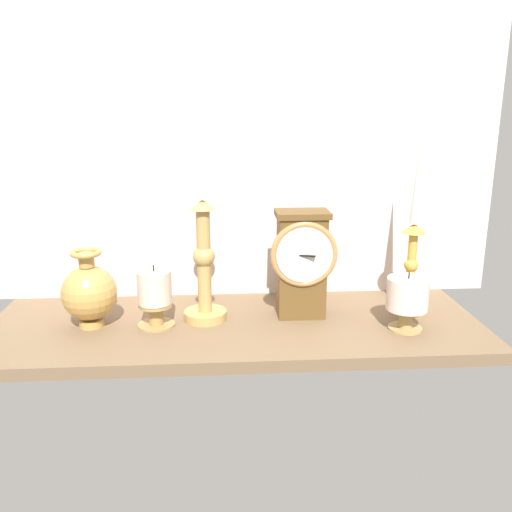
{
  "coord_description": "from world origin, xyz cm",
  "views": [
    {
      "loc": [
        -3.05,
        -104.46,
        43.05
      ],
      "look_at": [
        4.16,
        0.0,
        14.0
      ],
      "focal_mm": 38.53,
      "sensor_mm": 36.0,
      "label": 1
    }
  ],
  "objects_px": {
    "pillar_candle_front": "(155,295)",
    "brass_vase_bulbous": "(89,293)",
    "mantel_clock": "(302,262)",
    "candlestick_tall_left": "(412,251)",
    "pillar_candle_near_clock": "(407,298)",
    "candlestick_tall_center": "(204,258)"
  },
  "relations": [
    {
      "from": "candlestick_tall_left",
      "to": "candlestick_tall_center",
      "type": "bearing_deg",
      "value": -177.86
    },
    {
      "from": "pillar_candle_near_clock",
      "to": "pillar_candle_front",
      "type": "bearing_deg",
      "value": 173.96
    },
    {
      "from": "candlestick_tall_center",
      "to": "brass_vase_bulbous",
      "type": "distance_m",
      "value": 0.24
    },
    {
      "from": "candlestick_tall_center",
      "to": "brass_vase_bulbous",
      "type": "height_order",
      "value": "candlestick_tall_center"
    },
    {
      "from": "candlestick_tall_left",
      "to": "brass_vase_bulbous",
      "type": "relative_size",
      "value": 2.36
    },
    {
      "from": "mantel_clock",
      "to": "candlestick_tall_left",
      "type": "relative_size",
      "value": 0.6
    },
    {
      "from": "candlestick_tall_center",
      "to": "brass_vase_bulbous",
      "type": "xyz_separation_m",
      "value": [
        -0.23,
        -0.03,
        -0.06
      ]
    },
    {
      "from": "mantel_clock",
      "to": "pillar_candle_front",
      "type": "bearing_deg",
      "value": -173.61
    },
    {
      "from": "mantel_clock",
      "to": "pillar_candle_front",
      "type": "distance_m",
      "value": 0.3
    },
    {
      "from": "mantel_clock",
      "to": "brass_vase_bulbous",
      "type": "distance_m",
      "value": 0.43
    },
    {
      "from": "pillar_candle_front",
      "to": "candlestick_tall_center",
      "type": "bearing_deg",
      "value": 15.73
    },
    {
      "from": "candlestick_tall_center",
      "to": "brass_vase_bulbous",
      "type": "relative_size",
      "value": 2.57
    },
    {
      "from": "candlestick_tall_center",
      "to": "brass_vase_bulbous",
      "type": "bearing_deg",
      "value": -173.23
    },
    {
      "from": "candlestick_tall_left",
      "to": "brass_vase_bulbous",
      "type": "xyz_separation_m",
      "value": [
        -0.66,
        -0.04,
        -0.06
      ]
    },
    {
      "from": "pillar_candle_near_clock",
      "to": "candlestick_tall_left",
      "type": "bearing_deg",
      "value": 68.23
    },
    {
      "from": "pillar_candle_front",
      "to": "pillar_candle_near_clock",
      "type": "relative_size",
      "value": 1.08
    },
    {
      "from": "candlestick_tall_center",
      "to": "pillar_candle_near_clock",
      "type": "distance_m",
      "value": 0.41
    },
    {
      "from": "pillar_candle_front",
      "to": "brass_vase_bulbous",
      "type": "bearing_deg",
      "value": 179.73
    },
    {
      "from": "candlestick_tall_left",
      "to": "candlestick_tall_center",
      "type": "xyz_separation_m",
      "value": [
        -0.43,
        -0.02,
        -0.0
      ]
    },
    {
      "from": "candlestick_tall_left",
      "to": "pillar_candle_front",
      "type": "relative_size",
      "value": 2.95
    },
    {
      "from": "brass_vase_bulbous",
      "to": "pillar_candle_near_clock",
      "type": "height_order",
      "value": "brass_vase_bulbous"
    },
    {
      "from": "candlestick_tall_left",
      "to": "mantel_clock",
      "type": "bearing_deg",
      "value": -177.44
    }
  ]
}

